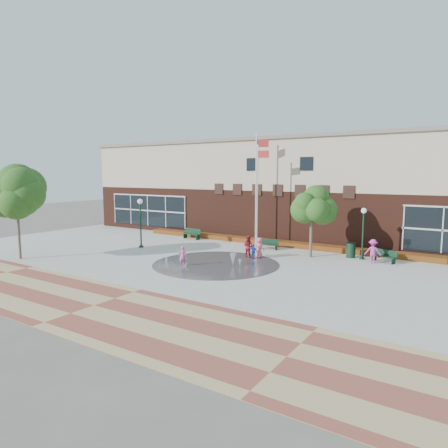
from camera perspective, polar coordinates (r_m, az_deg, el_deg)
The scene contains 23 objects.
ground at distance 24.33m, azimuth -5.13°, elevation -7.09°, with size 120.00×120.00×0.00m, color #666056.
plaza_concrete at distance 27.50m, azimuth 0.00°, elevation -5.37°, with size 46.00×18.00×0.01m, color #A8A8A0.
paver_band at distance 19.50m, azimuth -18.08°, elevation -11.04°, with size 46.00×6.00×0.01m, color brown.
splash_pad at distance 26.69m, azimuth -1.17°, elevation -5.77°, with size 8.40×8.40×0.01m, color #383A3D.
library_building at distance 38.90m, azimuth 10.83°, elevation 5.09°, with size 44.40×10.40×9.20m.
flower_bed at distance 34.03m, azimuth 6.94°, elevation -2.99°, with size 26.00×1.20×0.40m, color #A50708.
flagpole_left at distance 33.44m, azimuth 4.69°, elevation 5.76°, with size 1.02×0.47×9.27m.
flagpole_right at distance 32.39m, azimuth 4.86°, elevation 4.77°, with size 1.01×0.26×8.29m.
lamp_left at distance 32.94m, azimuth -11.84°, elevation 0.92°, with size 0.42×0.42×3.99m.
lamp_right at distance 29.38m, azimuth 19.26°, elevation -0.50°, with size 0.39×0.39×3.64m.
bench_left at distance 36.90m, azimuth -4.65°, elevation -1.68°, with size 1.97×0.75×0.97m.
bench_mid at distance 31.97m, azimuth 6.32°, elevation -3.17°, with size 1.64×0.61×0.81m.
bench_right at distance 29.24m, azimuth 21.88°, elevation -4.59°, with size 1.78×1.11×0.87m.
trash_can at distance 30.02m, azimuth 17.68°, elevation -3.56°, with size 0.68×0.68×1.11m.
tree_big_left at distance 31.25m, azimuth -27.54°, elevation 3.85°, with size 4.03×4.03×6.44m.
tree_mid at distance 29.13m, azimuth 12.43°, elevation 2.36°, with size 2.94×2.94×4.97m.
water_jet_a at distance 26.30m, azimuth 1.28°, elevation -5.97°, with size 0.41×0.41×0.80m, color white.
water_jet_b at distance 26.03m, azimuth 2.28°, elevation -6.11°, with size 0.20×0.20×0.45m, color white.
child_splash at distance 26.13m, azimuth -5.92°, elevation -4.59°, with size 0.49×0.32×1.35m, color #DE559F.
adult_red at distance 28.74m, azimuth 3.46°, elevation -3.22°, with size 0.78×0.61×1.61m, color #AC1D2A.
adult_pink at distance 28.57m, azimuth 5.08°, elevation -3.41°, with size 0.73×0.47×1.49m, color #E55F74.
child_blue at distance 28.21m, azimuth 4.23°, elevation -3.96°, with size 0.63×0.26×1.08m, color #173ABB.
person_bench at distance 28.60m, azimuth 20.50°, elevation -3.69°, with size 1.05×0.61×1.63m, color #C6379A.
Camera 1 is at (14.49, -18.59, 5.99)m, focal length 32.00 mm.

